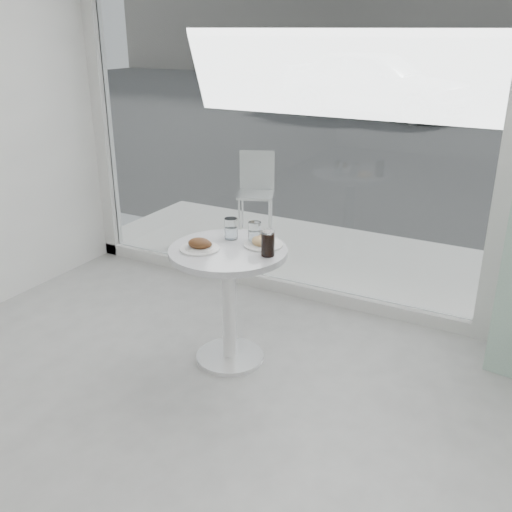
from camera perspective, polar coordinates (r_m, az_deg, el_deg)
The scene contains 10 objects.
storefront at distance 4.00m, azimuth 13.02°, elevation 17.12°, with size 5.00×0.14×3.00m.
main_table at distance 3.52m, azimuth -2.74°, elevation -2.58°, with size 0.72×0.72×0.77m.
patio_deck at distance 5.17m, azimuth 13.16°, elevation -1.24°, with size 5.60×1.60×0.05m, color white.
patio_chair at distance 5.77m, azimuth 0.05°, elevation 6.90°, with size 0.46×0.46×0.82m.
car_white at distance 14.64m, azimuth 11.73°, elevation 16.69°, with size 1.85×4.59×1.57m, color silver.
plate_fritter at distance 3.42m, azimuth -5.61°, elevation 1.07°, with size 0.24×0.24×0.07m.
plate_donut at distance 3.47m, azimuth 0.74°, elevation 1.37°, with size 0.24×0.24×0.06m.
water_tumbler_a at distance 3.58m, azimuth -2.51°, elevation 2.64°, with size 0.08×0.08×0.13m.
water_tumbler_b at distance 3.51m, azimuth -0.14°, elevation 2.26°, with size 0.08×0.08×0.13m.
cola_glass at distance 3.30m, azimuth 1.20°, elevation 1.22°, with size 0.08×0.08×0.15m.
Camera 1 is at (1.17, -0.83, 2.01)m, focal length 40.00 mm.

